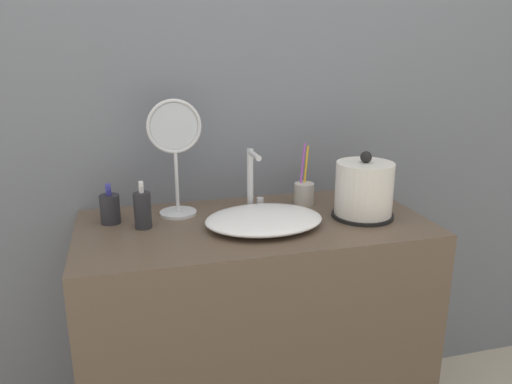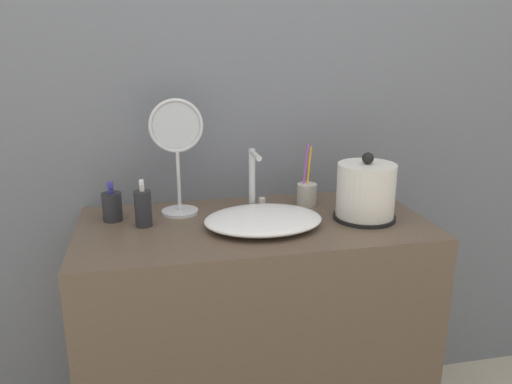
{
  "view_description": "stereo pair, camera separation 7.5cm",
  "coord_description": "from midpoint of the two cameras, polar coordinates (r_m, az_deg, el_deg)",
  "views": [
    {
      "loc": [
        -0.38,
        -1.18,
        1.41
      ],
      "look_at": [
        0.01,
        0.27,
        0.97
      ],
      "focal_mm": 35.0,
      "sensor_mm": 36.0,
      "label": 1
    },
    {
      "loc": [
        -0.31,
        -1.19,
        1.41
      ],
      "look_at": [
        0.01,
        0.27,
        0.97
      ],
      "focal_mm": 35.0,
      "sensor_mm": 36.0,
      "label": 2
    }
  ],
  "objects": [
    {
      "name": "wall_back",
      "position": [
        1.78,
        -3.91,
        12.92
      ],
      "size": [
        6.0,
        0.04,
        2.6
      ],
      "color": "slate",
      "rests_on": "ground_plane"
    },
    {
      "name": "vanity_counter",
      "position": [
        1.79,
        -1.44,
        -16.62
      ],
      "size": [
        1.11,
        0.54,
        0.87
      ],
      "color": "brown",
      "rests_on": "ground_plane"
    },
    {
      "name": "electric_kettle",
      "position": [
        1.64,
        10.94,
        0.02
      ],
      "size": [
        0.2,
        0.2,
        0.22
      ],
      "color": "black",
      "rests_on": "vanity_counter"
    },
    {
      "name": "lotion_bottle",
      "position": [
        1.57,
        -14.18,
        -1.98
      ],
      "size": [
        0.05,
        0.05,
        0.15
      ],
      "color": "#28282D",
      "rests_on": "vanity_counter"
    },
    {
      "name": "toothbrush_cup",
      "position": [
        1.76,
        4.29,
        -0.08
      ],
      "size": [
        0.07,
        0.07,
        0.22
      ],
      "color": "#B7B2A8",
      "rests_on": "vanity_counter"
    },
    {
      "name": "vanity_mirror",
      "position": [
        1.63,
        -10.53,
        4.72
      ],
      "size": [
        0.18,
        0.12,
        0.38
      ],
      "color": "silver",
      "rests_on": "vanity_counter"
    },
    {
      "name": "faucet",
      "position": [
        1.67,
        -1.7,
        1.61
      ],
      "size": [
        0.06,
        0.12,
        0.21
      ],
      "color": "silver",
      "rests_on": "vanity_counter"
    },
    {
      "name": "shampoo_bottle",
      "position": [
        1.65,
        -17.62,
        -1.8
      ],
      "size": [
        0.06,
        0.06,
        0.13
      ],
      "color": "#28282D",
      "rests_on": "vanity_counter"
    },
    {
      "name": "sink_basin",
      "position": [
        1.55,
        -0.48,
        -3.16
      ],
      "size": [
        0.37,
        0.29,
        0.05
      ],
      "color": "white",
      "rests_on": "vanity_counter"
    }
  ]
}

